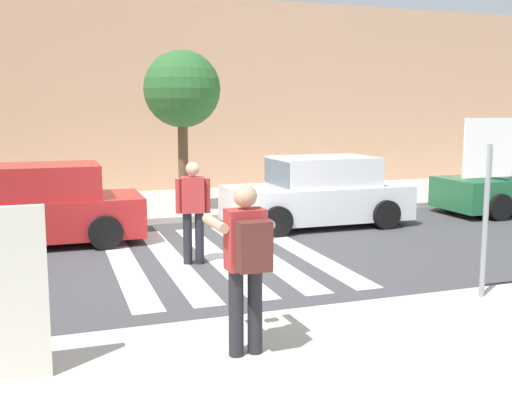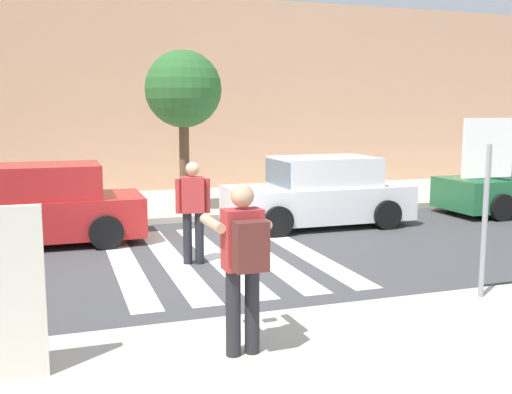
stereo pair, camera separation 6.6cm
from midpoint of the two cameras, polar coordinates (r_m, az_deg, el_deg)
The scene contains 14 objects.
ground_plane at distance 10.48m, azimuth -3.66°, elevation -5.97°, with size 120.00×120.00×0.00m, color #424244.
sidewalk_far at distance 16.22m, azimuth -9.31°, elevation -0.73°, with size 60.00×4.80×0.14m, color beige.
building_facade_far at distance 20.38m, azimuth -11.64°, elevation 9.28°, with size 56.00×4.00×5.99m, color tan.
crosswalk_stripe_0 at distance 10.38m, azimuth -12.55°, elevation -6.27°, with size 0.44×5.20×0.01m, color silver.
crosswalk_stripe_1 at distance 10.50m, azimuth -8.19°, elevation -5.99°, with size 0.44×5.20×0.01m, color silver.
crosswalk_stripe_2 at distance 10.67m, azimuth -3.95°, elevation -5.69°, with size 0.44×5.20×0.01m, color silver.
crosswalk_stripe_3 at distance 10.90m, azimuth 0.13°, elevation -5.38°, with size 0.44×5.20×0.01m, color silver.
crosswalk_stripe_4 at distance 11.18m, azimuth 4.03°, elevation -5.05°, with size 0.44×5.20×0.01m, color silver.
stop_sign at distance 8.22m, azimuth 20.98°, elevation 2.58°, with size 0.76×0.08×2.34m.
photographer_with_backpack at distance 5.89m, azimuth -1.25°, elevation -5.55°, with size 0.60×0.86×1.72m.
pedestrian_crossing at distance 10.05m, azimuth -6.20°, elevation -0.95°, with size 0.57×0.31×1.72m.
parked_car_red at distance 12.25m, azimuth -20.44°, elevation -0.94°, with size 4.10×1.92×1.55m.
parked_car_white at distance 13.47m, azimuth 5.81°, elevation 0.33°, with size 4.10×1.92×1.55m.
street_tree_center at distance 14.47m, azimuth -7.20°, elevation 10.02°, with size 1.82×1.82×3.84m.
Camera 1 is at (-2.71, -9.79, 2.57)m, focal length 42.00 mm.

